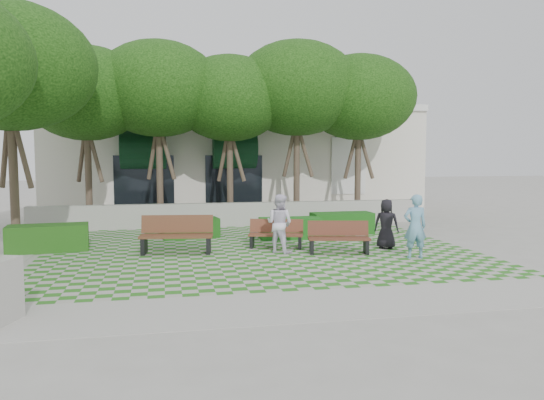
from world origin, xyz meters
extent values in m
plane|color=gray|center=(0.00, 0.00, 0.00)|extent=(90.00, 90.00, 0.00)
plane|color=#2B721E|center=(0.00, 1.00, 0.01)|extent=(12.00, 12.00, 0.00)
cube|color=#9E9B93|center=(0.00, -4.70, 0.01)|extent=(16.00, 2.00, 0.01)
cube|color=#9E9B93|center=(0.00, 6.20, 0.45)|extent=(15.00, 0.36, 0.90)
cube|color=#51281B|center=(2.09, 0.00, 0.43)|extent=(1.78, 0.86, 0.06)
cube|color=#51281B|center=(2.14, 0.24, 0.68)|extent=(1.69, 0.47, 0.43)
cube|color=black|center=(1.35, 0.16, 0.21)|extent=(0.19, 0.48, 0.42)
cube|color=black|center=(2.83, -0.15, 0.21)|extent=(0.19, 0.48, 0.42)
cube|color=brown|center=(0.55, 1.20, 0.40)|extent=(1.66, 0.93, 0.05)
cube|color=brown|center=(0.62, 1.42, 0.64)|extent=(1.55, 0.57, 0.40)
cube|color=black|center=(-0.12, 1.41, 0.19)|extent=(0.21, 0.45, 0.39)
cube|color=black|center=(1.23, 1.00, 0.19)|extent=(0.21, 0.45, 0.39)
cube|color=#502D1B|center=(-2.33, 0.89, 0.50)|extent=(2.07, 0.88, 0.07)
cube|color=#502D1B|center=(-2.29, 1.17, 0.80)|extent=(2.00, 0.42, 0.50)
cube|color=black|center=(-3.21, 1.01, 0.24)|extent=(0.19, 0.57, 0.49)
cube|color=black|center=(-1.45, 0.77, 0.24)|extent=(0.19, 0.57, 0.49)
cube|color=#154D14|center=(3.38, 3.48, 0.37)|extent=(2.13, 0.88, 0.74)
cube|color=#165317|center=(1.37, 2.83, 0.34)|extent=(1.97, 0.80, 0.69)
cube|color=#154813|center=(-1.82, 3.61, 0.32)|extent=(1.95, 1.05, 0.65)
cube|color=#1B4913|center=(-5.90, 1.99, 0.38)|extent=(2.26, 1.12, 0.76)
imported|color=#6AA1C1|center=(3.86, -1.01, 0.85)|extent=(0.67, 0.48, 1.71)
imported|color=black|center=(3.71, 0.50, 0.73)|extent=(0.85, 0.76, 1.46)
imported|color=white|center=(0.51, 0.53, 0.82)|extent=(1.01, 1.00, 1.65)
cylinder|color=#47382B|center=(-5.50, 7.60, 1.82)|extent=(0.26, 0.26, 3.64)
ellipsoid|color=#1E4C11|center=(-5.50, 7.60, 5.07)|extent=(4.80, 4.80, 3.60)
cylinder|color=#47382B|center=(-2.80, 7.60, 1.90)|extent=(0.26, 0.26, 3.81)
ellipsoid|color=#1E4C11|center=(-2.80, 7.60, 5.30)|extent=(5.00, 5.00, 3.75)
cylinder|color=#47382B|center=(0.00, 7.60, 1.79)|extent=(0.26, 0.26, 3.58)
ellipsoid|color=#1E4C11|center=(0.00, 7.60, 4.99)|extent=(4.60, 4.60, 3.45)
cylinder|color=#47382B|center=(2.80, 7.60, 1.96)|extent=(0.26, 0.26, 3.92)
ellipsoid|color=#1E4C11|center=(2.80, 7.60, 5.46)|extent=(5.20, 5.20, 3.90)
cylinder|color=#47382B|center=(5.50, 7.60, 1.85)|extent=(0.26, 0.26, 3.70)
ellipsoid|color=#1E4C11|center=(5.50, 7.60, 5.15)|extent=(4.80, 4.80, 3.60)
cylinder|color=#47382B|center=(-7.00, 3.00, 1.90)|extent=(0.26, 0.26, 3.81)
ellipsoid|color=#1E4C11|center=(-7.00, 3.00, 5.30)|extent=(5.00, 5.00, 3.75)
cube|color=silver|center=(1.00, 14.20, 2.50)|extent=(18.00, 8.00, 5.00)
cube|color=white|center=(1.00, 10.20, 5.00)|extent=(18.00, 0.30, 0.30)
cube|color=black|center=(6.00, 10.18, 2.20)|extent=(1.40, 0.10, 2.40)
cylinder|color=#0E351C|center=(-3.50, 10.18, 3.00)|extent=(3.00, 1.80, 1.80)
cube|color=black|center=(-3.50, 10.18, 1.60)|extent=(2.60, 0.08, 2.20)
cylinder|color=#0E351C|center=(0.50, 10.18, 3.00)|extent=(3.00, 1.80, 1.80)
cube|color=black|center=(0.50, 10.18, 1.60)|extent=(2.60, 0.08, 2.20)
camera|label=1|loc=(-2.65, -13.88, 2.77)|focal=35.00mm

